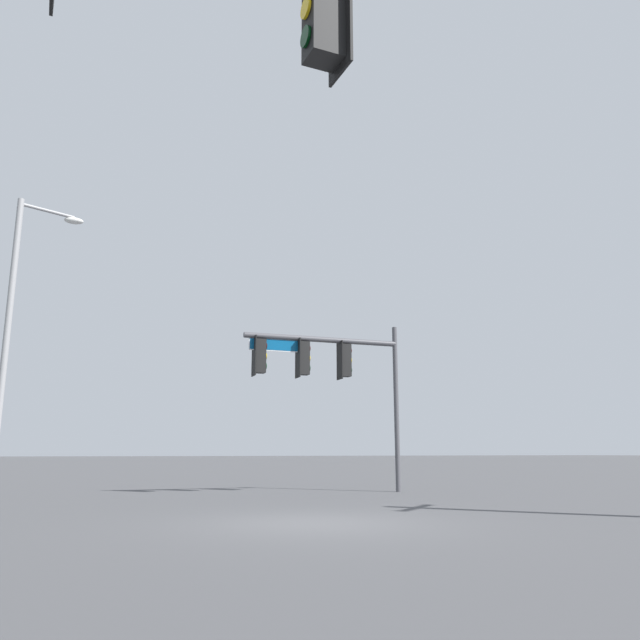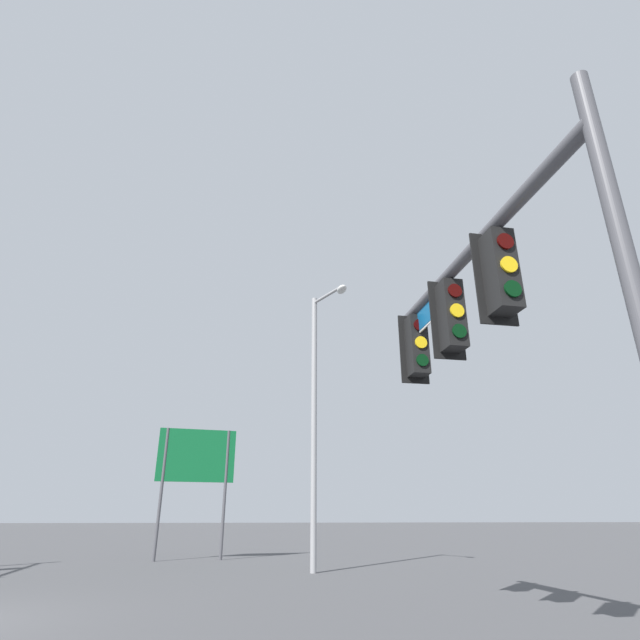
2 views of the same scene
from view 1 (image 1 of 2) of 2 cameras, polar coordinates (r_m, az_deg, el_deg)
ground_plane at (r=12.19m, az=-0.27°, el=-18.11°), size 400.00×400.00×0.00m
signal_pole_near at (r=20.86m, az=0.35°, el=-3.93°), size 5.47×0.59×5.61m
signal_pole_far at (r=6.31m, az=-24.96°, el=24.40°), size 5.06×0.67×7.01m
street_lamp at (r=19.33m, az=-26.08°, el=-0.27°), size 1.80×0.83×8.46m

